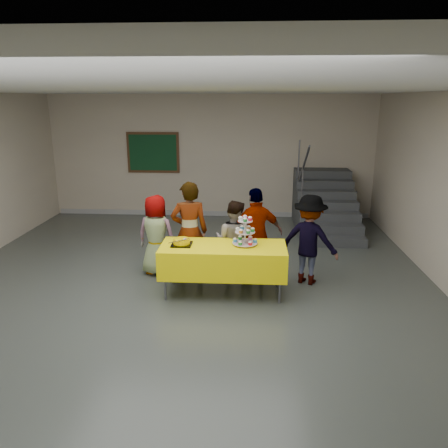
% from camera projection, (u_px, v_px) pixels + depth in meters
% --- Properties ---
extents(room_shell, '(10.00, 10.04, 3.02)m').
position_uv_depth(room_shell, '(177.00, 157.00, 5.85)').
color(room_shell, '#4C514C').
rests_on(room_shell, ground).
extents(bake_table, '(1.88, 0.78, 0.77)m').
position_uv_depth(bake_table, '(223.00, 259.00, 6.57)').
color(bake_table, '#595960').
rests_on(bake_table, ground).
extents(cupcake_stand, '(0.38, 0.38, 0.44)m').
position_uv_depth(cupcake_stand, '(245.00, 233.00, 6.51)').
color(cupcake_stand, silver).
rests_on(cupcake_stand, bake_table).
extents(bear_cake, '(0.32, 0.36, 0.12)m').
position_uv_depth(bear_cake, '(182.00, 241.00, 6.53)').
color(bear_cake, black).
rests_on(bear_cake, bake_table).
extents(schoolchild_a, '(0.75, 0.57, 1.37)m').
position_uv_depth(schoolchild_a, '(156.00, 235.00, 7.30)').
color(schoolchild_a, '#5D5C65').
rests_on(schoolchild_a, ground).
extents(schoolchild_b, '(0.66, 0.50, 1.64)m').
position_uv_depth(schoolchild_b, '(190.00, 232.00, 7.03)').
color(schoolchild_b, slate).
rests_on(schoolchild_b, ground).
extents(schoolchild_c, '(0.78, 0.69, 1.34)m').
position_uv_depth(schoolchild_c, '(234.00, 241.00, 7.06)').
color(schoolchild_c, slate).
rests_on(schoolchild_c, ground).
extents(schoolchild_d, '(0.97, 0.64, 1.53)m').
position_uv_depth(schoolchild_d, '(256.00, 234.00, 7.07)').
color(schoolchild_d, slate).
rests_on(schoolchild_d, ground).
extents(schoolchild_e, '(1.08, 0.88, 1.45)m').
position_uv_depth(schoolchild_e, '(309.00, 240.00, 6.93)').
color(schoolchild_e, slate).
rests_on(schoolchild_e, ground).
extents(staircase, '(1.30, 2.40, 2.04)m').
position_uv_depth(staircase, '(324.00, 206.00, 10.08)').
color(staircase, '#424447').
rests_on(staircase, ground).
extents(noticeboard, '(1.30, 0.05, 1.00)m').
position_uv_depth(noticeboard, '(153.00, 153.00, 10.82)').
color(noticeboard, '#472B16').
rests_on(noticeboard, ground).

